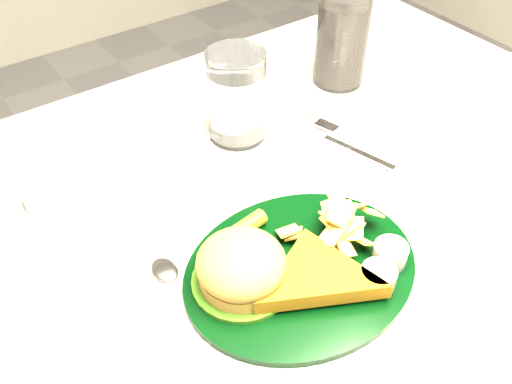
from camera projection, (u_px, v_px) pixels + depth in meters
table at (262, 378)px, 0.95m from camera, size 1.20×0.80×0.75m
dinner_plate at (302, 253)px, 0.62m from camera, size 0.28×0.23×0.06m
water_glass at (237, 96)px, 0.78m from camera, size 0.11×0.11×0.13m
cola_glass at (342, 39)px, 0.89m from camera, size 0.11×0.11×0.15m
fork_napkin at (355, 149)px, 0.79m from camera, size 0.15×0.17×0.01m
spoon at (203, 304)px, 0.60m from camera, size 0.08×0.13×0.01m
ramekin at (40, 198)px, 0.71m from camera, size 0.04×0.04×0.03m
wrapped_straw at (214, 131)px, 0.83m from camera, size 0.23×0.17×0.01m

